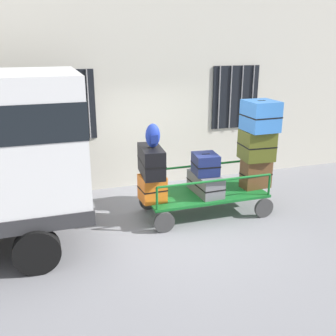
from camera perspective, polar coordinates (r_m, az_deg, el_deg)
name	(u,v)px	position (r m, az deg, el deg)	size (l,w,h in m)	color
ground_plane	(180,221)	(7.68, 1.68, -7.71)	(40.00, 40.00, 0.00)	gray
building_wall	(146,79)	(9.17, -3.21, 12.82)	(12.00, 0.38, 5.00)	beige
luggage_cart	(205,196)	(7.90, 5.40, -4.11)	(2.44, 1.13, 0.44)	#146023
cart_railing	(206,176)	(7.75, 5.50, -1.09)	(2.33, 0.99, 0.44)	#146023
suitcase_left_bottom	(152,188)	(7.40, -2.28, -2.95)	(0.49, 0.48, 0.49)	orange
suitcase_left_middle	(151,161)	(7.28, -2.44, 0.99)	(0.46, 0.89, 0.54)	black
suitcase_midleft_bottom	(205,184)	(7.81, 5.44, -2.26)	(0.47, 0.91, 0.39)	slate
suitcase_midleft_middle	(205,164)	(7.70, 5.45, 0.59)	(0.50, 0.56, 0.41)	navy
suitcase_center_bottom	(256,174)	(8.24, 12.60, -0.81)	(0.61, 0.37, 0.59)	brown
suitcase_center_middle	(257,145)	(8.10, 12.74, 3.28)	(0.64, 0.61, 0.61)	#4C5119
suitcase_center_top	(260,116)	(7.93, 13.25, 7.37)	(0.61, 0.65, 0.60)	#3372C6
backpack	(153,136)	(7.11, -2.21, 4.68)	(0.27, 0.22, 0.44)	navy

